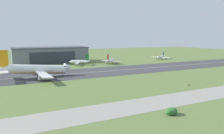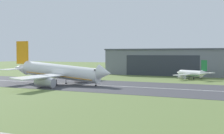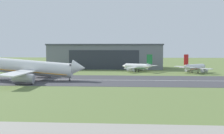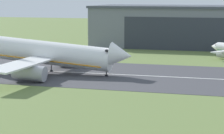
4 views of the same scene
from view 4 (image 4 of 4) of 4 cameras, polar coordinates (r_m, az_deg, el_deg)
The scene contains 2 objects.
hangar_building at distance 210.77m, azimuth 8.32°, elevation 4.36°, with size 74.43×32.15×16.14m.
airplane_landing at distance 138.87m, azimuth -7.39°, elevation 1.46°, with size 48.92×57.78×18.75m.
Camera 4 is at (7.87, -19.74, 20.59)m, focal length 85.00 mm.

